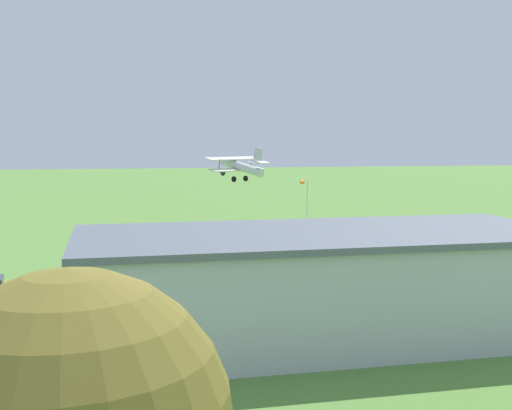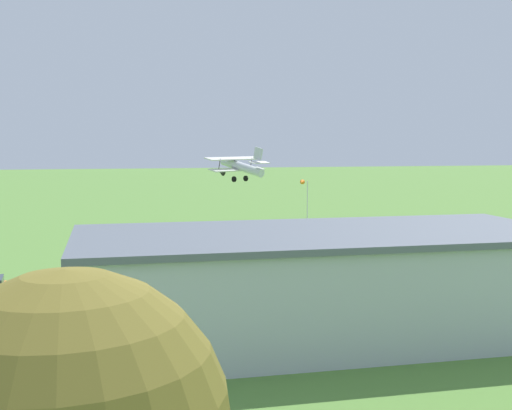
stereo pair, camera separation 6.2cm
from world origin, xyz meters
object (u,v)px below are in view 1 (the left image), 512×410
(windsock, at_px, (303,186))
(hangar, at_px, (323,283))
(person_crossing_taxiway, at_px, (398,260))
(car_green, at_px, (415,271))
(car_blue, at_px, (83,287))
(biplane, at_px, (240,166))
(person_near_hangar_door, at_px, (206,265))
(person_by_parked_cars, at_px, (410,262))
(person_beside_truck, at_px, (201,271))

(windsock, bearing_deg, hangar, 74.63)
(person_crossing_taxiway, bearing_deg, car_green, 82.00)
(hangar, xyz_separation_m, car_blue, (13.56, -11.97, -2.17))
(biplane, bearing_deg, car_blue, 56.67)
(person_near_hangar_door, height_order, windsock, windsock)
(car_green, xyz_separation_m, person_crossing_taxiway, (-0.63, -4.49, 0.04))
(person_by_parked_cars, bearing_deg, car_blue, 7.78)
(biplane, xyz_separation_m, person_near_hangar_door, (6.57, 18.27, -7.47))
(person_beside_truck, relative_size, windsock, 0.27)
(hangar, distance_m, windsock, 43.46)
(biplane, bearing_deg, car_green, 110.71)
(car_green, distance_m, person_near_hangar_door, 16.91)
(windsock, bearing_deg, person_by_parked_cars, 93.19)
(person_by_parked_cars, bearing_deg, person_beside_truck, -0.18)
(car_blue, xyz_separation_m, person_crossing_taxiway, (-26.02, -4.76, 0.02))
(person_crossing_taxiway, xyz_separation_m, person_near_hangar_door, (16.41, -1.59, -0.06))
(person_near_hangar_door, bearing_deg, car_blue, 33.44)
(biplane, height_order, car_blue, biplane)
(person_near_hangar_door, relative_size, person_by_parked_cars, 0.98)
(car_blue, bearing_deg, windsock, -130.01)
(hangar, xyz_separation_m, person_crossing_taxiway, (-12.46, -16.72, -2.15))
(car_green, distance_m, person_by_parked_cars, 3.54)
(person_near_hangar_door, bearing_deg, biplane, -109.79)
(person_by_parked_cars, xyz_separation_m, windsock, (1.46, -26.24, 4.77))
(hangar, relative_size, car_blue, 5.97)
(hangar, xyz_separation_m, person_beside_truck, (4.75, -15.64, -2.15))
(car_blue, bearing_deg, person_crossing_taxiway, -169.64)
(biplane, bearing_deg, windsock, -149.40)
(hangar, height_order, person_beside_truck, hangar)
(person_crossing_taxiway, xyz_separation_m, person_by_parked_cars, (-0.51, 1.13, -0.04))
(person_by_parked_cars, bearing_deg, biplane, -63.77)
(car_blue, height_order, windsock, windsock)
(biplane, xyz_separation_m, car_green, (-9.20, 24.34, -7.45))
(car_green, height_order, windsock, windsock)
(hangar, height_order, person_crossing_taxiway, hangar)
(person_crossing_taxiway, relative_size, windsock, 0.26)
(windsock, bearing_deg, person_crossing_taxiway, 92.18)
(hangar, relative_size, windsock, 4.33)
(person_by_parked_cars, bearing_deg, hangar, 50.25)
(person_by_parked_cars, distance_m, windsock, 26.71)
(hangar, bearing_deg, person_by_parked_cars, -129.75)
(windsock, bearing_deg, biplane, 30.60)
(biplane, distance_m, person_beside_truck, 23.40)
(person_near_hangar_door, relative_size, person_beside_truck, 0.94)
(person_crossing_taxiway, bearing_deg, person_by_parked_cars, 114.10)
(windsock, bearing_deg, person_beside_truck, 58.18)
(person_crossing_taxiway, distance_m, person_near_hangar_door, 16.48)
(person_beside_truck, height_order, windsock, windsock)
(hangar, bearing_deg, person_near_hangar_door, -77.83)
(car_blue, bearing_deg, car_green, -179.38)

